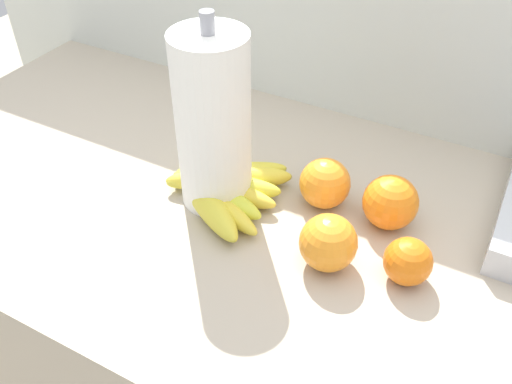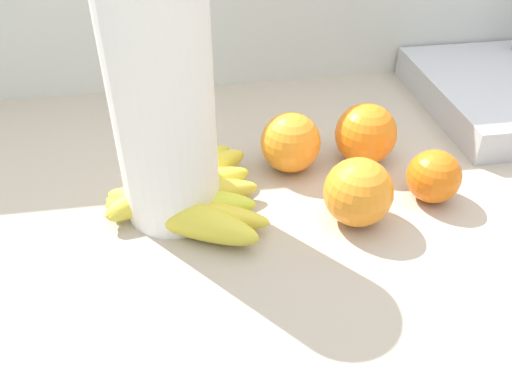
# 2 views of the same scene
# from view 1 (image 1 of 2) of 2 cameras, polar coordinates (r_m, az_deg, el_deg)

# --- Properties ---
(wall_back) EXTENTS (2.16, 0.06, 1.30)m
(wall_back) POSITION_cam_1_polar(r_m,az_deg,el_deg) (1.21, 16.33, -1.91)
(wall_back) COLOR silver
(wall_back) RESTS_ON ground
(banana_bunch) EXTENTS (0.20, 0.22, 0.04)m
(banana_bunch) POSITION_cam_1_polar(r_m,az_deg,el_deg) (0.87, -3.73, 0.34)
(banana_bunch) COLOR gold
(banana_bunch) RESTS_ON counter
(orange_right) EXTENTS (0.08, 0.08, 0.08)m
(orange_right) POSITION_cam_1_polar(r_m,az_deg,el_deg) (0.85, 7.14, 0.91)
(orange_right) COLOR orange
(orange_right) RESTS_ON counter
(orange_far_right) EXTENTS (0.08, 0.08, 0.08)m
(orange_far_right) POSITION_cam_1_polar(r_m,az_deg,el_deg) (0.76, 7.48, -5.23)
(orange_far_right) COLOR orange
(orange_far_right) RESTS_ON counter
(orange_front) EXTENTS (0.08, 0.08, 0.08)m
(orange_front) POSITION_cam_1_polar(r_m,az_deg,el_deg) (0.83, 13.73, -1.04)
(orange_front) COLOR orange
(orange_front) RESTS_ON counter
(orange_back_right) EXTENTS (0.07, 0.07, 0.07)m
(orange_back_right) POSITION_cam_1_polar(r_m,az_deg,el_deg) (0.76, 15.43, -6.94)
(orange_back_right) COLOR orange
(orange_back_right) RESTS_ON counter
(paper_towel_roll) EXTENTS (0.11, 0.11, 0.30)m
(paper_towel_roll) POSITION_cam_1_polar(r_m,az_deg,el_deg) (0.80, -4.45, 7.10)
(paper_towel_roll) COLOR white
(paper_towel_roll) RESTS_ON counter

